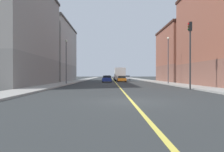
{
  "coord_description": "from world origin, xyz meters",
  "views": [
    {
      "loc": [
        -1.26,
        -12.36,
        1.47
      ],
      "look_at": [
        -0.59,
        36.78,
        1.24
      ],
      "focal_mm": 35.86,
      "sensor_mm": 36.0,
      "label": 1
    }
  ],
  "objects": [
    {
      "name": "building_right_corner",
      "position": [
        -15.15,
        18.08,
        7.08
      ],
      "size": [
        10.29,
        19.62,
        14.14
      ],
      "color": "slate",
      "rests_on": "ground"
    },
    {
      "name": "lane_center_stripe",
      "position": [
        0.0,
        49.0,
        0.01
      ],
      "size": [
        0.16,
        154.0,
        0.01
      ],
      "primitive_type": "cube",
      "color": "#E5D14C",
      "rests_on": "ground"
    },
    {
      "name": "building_left_mid",
      "position": [
        15.15,
        34.36,
        5.7
      ],
      "size": [
        10.29,
        15.19,
        11.39
      ],
      "color": "brown",
      "rests_on": "ground"
    },
    {
      "name": "traffic_light_left_near",
      "position": [
        6.82,
        9.79,
        4.31
      ],
      "size": [
        0.4,
        0.32,
        6.75
      ],
      "color": "#2D2D2D",
      "rests_on": "ground"
    },
    {
      "name": "street_lamp_right_near",
      "position": [
        -7.84,
        22.05,
        4.26
      ],
      "size": [
        0.36,
        0.36,
        6.74
      ],
      "color": "#4C4C51",
      "rests_on": "ground"
    },
    {
      "name": "street_lamp_left_near",
      "position": [
        7.84,
        21.81,
        4.47
      ],
      "size": [
        0.36,
        0.36,
        7.13
      ],
      "color": "#4C4C51",
      "rests_on": "ground"
    },
    {
      "name": "box_truck",
      "position": [
        1.34,
        41.79,
        1.66
      ],
      "size": [
        2.54,
        7.15,
        3.16
      ],
      "color": "beige",
      "rests_on": "ground"
    },
    {
      "name": "car_white",
      "position": [
        4.27,
        56.51,
        0.65
      ],
      "size": [
        1.84,
        4.11,
        1.29
      ],
      "color": "white",
      "rests_on": "ground"
    },
    {
      "name": "sidewalk_left",
      "position": [
        8.7,
        49.0,
        0.07
      ],
      "size": [
        2.92,
        168.0,
        0.15
      ],
      "primitive_type": "cube",
      "color": "#9E9B93",
      "rests_on": "ground"
    },
    {
      "name": "car_blue",
      "position": [
        -1.65,
        32.86,
        0.65
      ],
      "size": [
        1.89,
        4.32,
        1.34
      ],
      "color": "#23389E",
      "rests_on": "ground"
    },
    {
      "name": "sidewalk_right",
      "position": [
        -8.7,
        49.0,
        0.07
      ],
      "size": [
        2.92,
        168.0,
        0.15
      ],
      "primitive_type": "cube",
      "color": "#9E9B93",
      "rests_on": "ground"
    },
    {
      "name": "car_silver",
      "position": [
        -1.7,
        58.03,
        0.65
      ],
      "size": [
        1.95,
        4.63,
        1.34
      ],
      "color": "silver",
      "rests_on": "ground"
    },
    {
      "name": "building_right_midblock",
      "position": [
        -15.15,
        38.85,
        6.53
      ],
      "size": [
        10.29,
        20.23,
        13.04
      ],
      "color": "gray",
      "rests_on": "ground"
    },
    {
      "name": "ground_plane",
      "position": [
        0.0,
        0.0,
        0.0
      ],
      "size": [
        400.0,
        400.0,
        0.0
      ],
      "primitive_type": "plane",
      "color": "#303333",
      "rests_on": "ground"
    },
    {
      "name": "car_orange",
      "position": [
        1.46,
        35.02,
        0.63
      ],
      "size": [
        1.92,
        3.97,
        1.28
      ],
      "color": "orange",
      "rests_on": "ground"
    },
    {
      "name": "car_maroon",
      "position": [
        1.1,
        54.93,
        0.61
      ],
      "size": [
        1.9,
        4.33,
        1.23
      ],
      "color": "maroon",
      "rests_on": "ground"
    }
  ]
}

